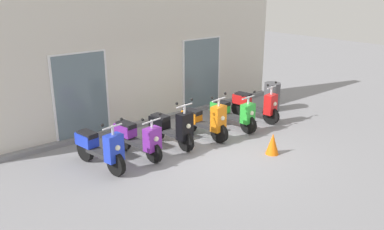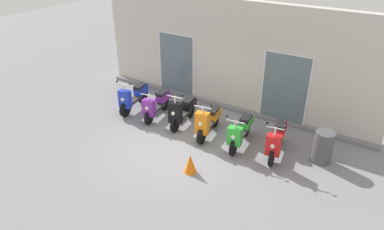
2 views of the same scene
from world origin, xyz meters
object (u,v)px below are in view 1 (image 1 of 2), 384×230
Objects in this scene: scooter_orange at (205,121)px; scooter_green at (233,113)px; scooter_purple at (138,137)px; scooter_blue at (100,148)px; scooter_red at (255,105)px; scooter_black at (172,127)px; trash_bin at (272,97)px; traffic_cone at (273,144)px.

scooter_orange is 0.97× the size of scooter_green.
scooter_green reaches higher than scooter_purple.
scooter_blue and scooter_red have the same top height.
scooter_purple is 1.01m from scooter_black.
trash_bin is at bearing 3.89° from scooter_purple.
scooter_black reaches higher than scooter_orange.
scooter_red is at bearing 0.22° from scooter_purple.
scooter_red is (1.03, 0.09, 0.02)m from scooter_green.
scooter_purple is 0.99× the size of scooter_orange.
scooter_orange is at bearing 106.72° from traffic_cone.
scooter_blue is 1.99m from scooter_black.
traffic_cone is (1.56, -1.94, -0.24)m from scooter_black.
scooter_red reaches higher than scooter_green.
scooter_purple is 5.27m from trash_bin.
scooter_red is 3.11× the size of traffic_cone.
scooter_purple is 1.74× the size of trash_bin.
scooter_purple is at bearing 0.37° from scooter_blue.
scooter_blue is 1.02× the size of scooter_red.
scooter_purple is at bearing 142.91° from traffic_cone.
trash_bin is at bearing 11.07° from scooter_green.
traffic_cone is (3.55, -1.93, -0.22)m from scooter_blue.
scooter_green is at bearing -0.91° from scooter_blue.
scooter_orange is at bearing -178.58° from scooter_green.
scooter_green is 1.00× the size of scooter_red.
scooter_black is at bearing 0.35° from scooter_purple.
traffic_cone is at bearing -37.09° from scooter_purple.
scooter_red is 1.80× the size of trash_bin.
scooter_red is at bearing 3.07° from scooter_orange.
scooter_black is at bearing 128.67° from traffic_cone.
scooter_purple reaches higher than trash_bin.
scooter_black is at bearing -175.27° from trash_bin.
scooter_blue is at bearing -179.75° from scooter_red.
scooter_blue is 3.00m from scooter_orange.
scooter_black is 1.73× the size of trash_bin.
scooter_purple is 1.01× the size of scooter_black.
scooter_green is at bearing -1.32° from scooter_purple.
trash_bin is at bearing 7.96° from scooter_orange.
scooter_green is 1.04m from scooter_red.
trash_bin reaches higher than traffic_cone.
scooter_green is 2.23m from trash_bin.
trash_bin is (6.25, 0.36, -0.03)m from scooter_blue.
scooter_orange is 3.02× the size of traffic_cone.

